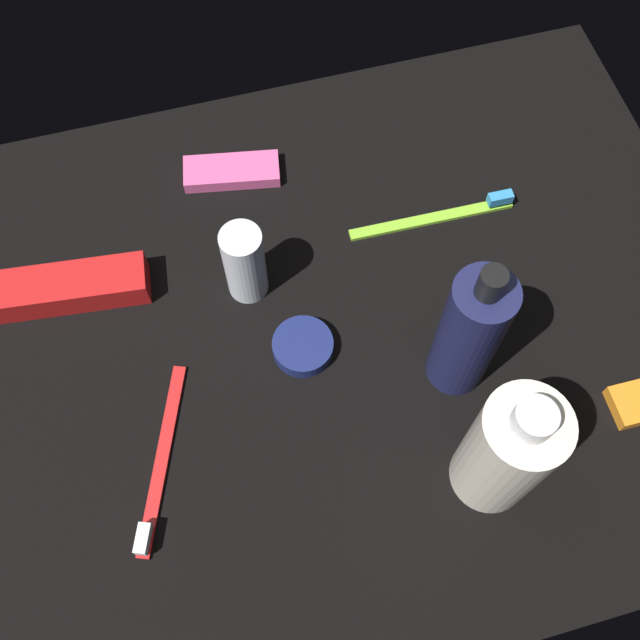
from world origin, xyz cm
name	(u,v)px	position (x,y,z in cm)	size (l,w,h in cm)	color
ground_plane	(320,335)	(0.00, 0.00, -0.60)	(84.00, 64.00, 1.20)	black
lotion_bottle	(469,334)	(-11.57, 7.12, 8.36)	(5.53, 5.53, 19.01)	#1B1E47
bodywash_bottle	(507,451)	(-11.07, 17.75, 7.92)	(7.02, 7.02, 17.53)	silver
deodorant_stick	(245,263)	(5.68, -6.99, 4.76)	(4.07, 4.07, 9.51)	silver
toothbrush_lime	(442,215)	(-16.10, -9.69, 0.61)	(18.03, 1.67, 2.10)	#8CD133
toothbrush_red	(159,469)	(17.74, 9.53, 0.61)	(7.57, 17.23, 2.10)	red
toothpaste_box_red	(59,289)	(24.12, -10.77, 1.60)	(17.60, 4.40, 3.20)	red
snack_bar_pink	(232,171)	(4.35, -20.97, 0.75)	(10.40, 4.00, 1.50)	#E55999
cream_tin_left	(303,347)	(2.10, 1.35, 0.86)	(5.98, 5.98, 1.71)	navy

